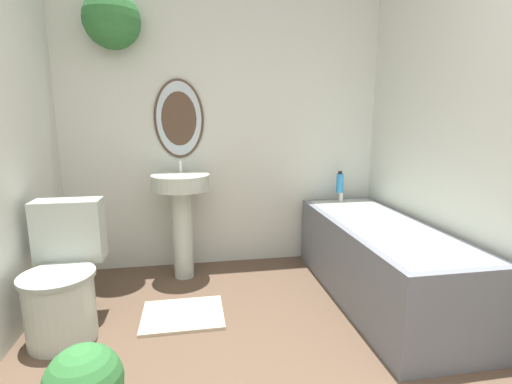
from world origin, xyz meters
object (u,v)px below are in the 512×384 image
(toilet, at_px, (63,281))
(bathtub, at_px, (380,260))
(pedestal_sink, at_px, (182,205))
(shampoo_bottle, at_px, (340,183))

(toilet, bearing_deg, bathtub, 2.14)
(pedestal_sink, distance_m, bathtub, 1.52)
(bathtub, height_order, shampoo_bottle, shampoo_bottle)
(pedestal_sink, xyz_separation_m, bathtub, (1.36, -0.61, -0.31))
(bathtub, bearing_deg, shampoo_bottle, 91.07)
(pedestal_sink, relative_size, shampoo_bottle, 5.04)
(pedestal_sink, bearing_deg, shampoo_bottle, 4.99)
(pedestal_sink, height_order, shampoo_bottle, pedestal_sink)
(bathtub, relative_size, shampoo_bottle, 8.90)
(shampoo_bottle, bearing_deg, bathtub, -88.93)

